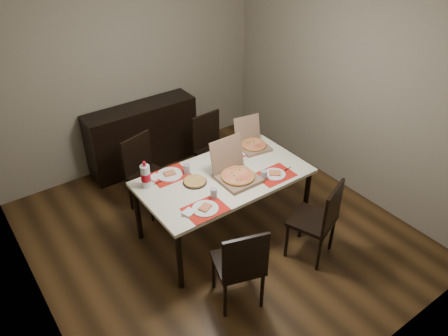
{
  "coord_description": "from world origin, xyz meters",
  "views": [
    {
      "loc": [
        -2.14,
        -3.06,
        3.39
      ],
      "look_at": [
        0.1,
        0.02,
        0.85
      ],
      "focal_mm": 35.0,
      "sensor_mm": 36.0,
      "label": 1
    }
  ],
  "objects_px": {
    "chair_far_left": "(145,171)",
    "soda_bottle": "(146,176)",
    "dining_table": "(224,181)",
    "chair_near_left": "(241,264)",
    "pizza_box_center": "(236,174)",
    "dip_bowl": "(227,164)",
    "sideboard": "(143,136)",
    "chair_near_right": "(319,218)",
    "chair_far_right": "(212,146)"
  },
  "relations": [
    {
      "from": "soda_bottle",
      "to": "dip_bowl",
      "type": "bearing_deg",
      "value": -10.63
    },
    {
      "from": "chair_near_left",
      "to": "pizza_box_center",
      "type": "xyz_separation_m",
      "value": [
        0.56,
        0.81,
        0.3
      ]
    },
    {
      "from": "pizza_box_center",
      "to": "dip_bowl",
      "type": "relative_size",
      "value": 3.32
    },
    {
      "from": "dining_table",
      "to": "chair_far_left",
      "type": "xyz_separation_m",
      "value": [
        -0.49,
        0.91,
        -0.17
      ]
    },
    {
      "from": "chair_far_right",
      "to": "dip_bowl",
      "type": "distance_m",
      "value": 0.87
    },
    {
      "from": "sideboard",
      "to": "dining_table",
      "type": "bearing_deg",
      "value": -86.9
    },
    {
      "from": "chair_far_left",
      "to": "dip_bowl",
      "type": "xyz_separation_m",
      "value": [
        0.63,
        -0.77,
        0.25
      ]
    },
    {
      "from": "dip_bowl",
      "to": "sideboard",
      "type": "bearing_deg",
      "value": 98.3
    },
    {
      "from": "pizza_box_center",
      "to": "soda_bottle",
      "type": "height_order",
      "value": "pizza_box_center"
    },
    {
      "from": "dining_table",
      "to": "chair_near_right",
      "type": "bearing_deg",
      "value": -59.01
    },
    {
      "from": "chair_near_left",
      "to": "chair_far_left",
      "type": "bearing_deg",
      "value": 89.98
    },
    {
      "from": "chair_near_left",
      "to": "soda_bottle",
      "type": "distance_m",
      "value": 1.32
    },
    {
      "from": "pizza_box_center",
      "to": "dip_bowl",
      "type": "xyz_separation_m",
      "value": [
        0.07,
        0.26,
        -0.04
      ]
    },
    {
      "from": "pizza_box_center",
      "to": "chair_near_left",
      "type": "bearing_deg",
      "value": -124.54
    },
    {
      "from": "sideboard",
      "to": "pizza_box_center",
      "type": "distance_m",
      "value": 1.92
    },
    {
      "from": "chair_far_left",
      "to": "soda_bottle",
      "type": "distance_m",
      "value": 0.75
    },
    {
      "from": "chair_near_right",
      "to": "soda_bottle",
      "type": "bearing_deg",
      "value": 136.89
    },
    {
      "from": "dip_bowl",
      "to": "dining_table",
      "type": "bearing_deg",
      "value": -134.76
    },
    {
      "from": "sideboard",
      "to": "chair_near_right",
      "type": "bearing_deg",
      "value": -76.55
    },
    {
      "from": "chair_near_left",
      "to": "pizza_box_center",
      "type": "height_order",
      "value": "pizza_box_center"
    },
    {
      "from": "sideboard",
      "to": "chair_far_right",
      "type": "relative_size",
      "value": 1.61
    },
    {
      "from": "chair_far_right",
      "to": "dip_bowl",
      "type": "height_order",
      "value": "chair_far_right"
    },
    {
      "from": "pizza_box_center",
      "to": "chair_near_right",
      "type": "bearing_deg",
      "value": -59.15
    },
    {
      "from": "chair_near_left",
      "to": "pizza_box_center",
      "type": "distance_m",
      "value": 1.03
    },
    {
      "from": "chair_near_left",
      "to": "chair_far_left",
      "type": "xyz_separation_m",
      "value": [
        0.0,
        1.84,
        0.0
      ]
    },
    {
      "from": "dining_table",
      "to": "pizza_box_center",
      "type": "distance_m",
      "value": 0.19
    },
    {
      "from": "soda_bottle",
      "to": "chair_far_right",
      "type": "bearing_deg",
      "value": 26.1
    },
    {
      "from": "chair_near_left",
      "to": "chair_near_right",
      "type": "bearing_deg",
      "value": 1.51
    },
    {
      "from": "sideboard",
      "to": "soda_bottle",
      "type": "distance_m",
      "value": 1.65
    },
    {
      "from": "sideboard",
      "to": "chair_far_right",
      "type": "height_order",
      "value": "chair_far_right"
    },
    {
      "from": "chair_near_right",
      "to": "chair_far_left",
      "type": "height_order",
      "value": "same"
    },
    {
      "from": "pizza_box_center",
      "to": "dip_bowl",
      "type": "distance_m",
      "value": 0.27
    },
    {
      "from": "chair_near_right",
      "to": "chair_far_left",
      "type": "relative_size",
      "value": 1.0
    },
    {
      "from": "sideboard",
      "to": "chair_near_right",
      "type": "distance_m",
      "value": 2.74
    },
    {
      "from": "pizza_box_center",
      "to": "soda_bottle",
      "type": "relative_size",
      "value": 1.47
    },
    {
      "from": "sideboard",
      "to": "dining_table",
      "type": "height_order",
      "value": "sideboard"
    },
    {
      "from": "chair_far_left",
      "to": "chair_near_right",
      "type": "bearing_deg",
      "value": -60.37
    },
    {
      "from": "chair_far_left",
      "to": "soda_bottle",
      "type": "height_order",
      "value": "soda_bottle"
    },
    {
      "from": "chair_near_right",
      "to": "chair_far_right",
      "type": "height_order",
      "value": "same"
    },
    {
      "from": "dip_bowl",
      "to": "chair_far_left",
      "type": "bearing_deg",
      "value": 129.36
    },
    {
      "from": "sideboard",
      "to": "chair_near_right",
      "type": "height_order",
      "value": "chair_near_right"
    },
    {
      "from": "dining_table",
      "to": "chair_near_left",
      "type": "height_order",
      "value": "chair_near_left"
    },
    {
      "from": "dining_table",
      "to": "chair_far_left",
      "type": "height_order",
      "value": "chair_far_left"
    },
    {
      "from": "dining_table",
      "to": "pizza_box_center",
      "type": "relative_size",
      "value": 4.07
    },
    {
      "from": "sideboard",
      "to": "dip_bowl",
      "type": "bearing_deg",
      "value": -81.7
    },
    {
      "from": "chair_far_left",
      "to": "pizza_box_center",
      "type": "xyz_separation_m",
      "value": [
        0.56,
        -1.02,
        0.3
      ]
    },
    {
      "from": "sideboard",
      "to": "soda_bottle",
      "type": "xyz_separation_m",
      "value": [
        -0.66,
        -1.45,
        0.43
      ]
    },
    {
      "from": "dining_table",
      "to": "chair_far_left",
      "type": "bearing_deg",
      "value": 118.24
    },
    {
      "from": "sideboard",
      "to": "chair_far_right",
      "type": "distance_m",
      "value": 1.02
    },
    {
      "from": "chair_near_right",
      "to": "dip_bowl",
      "type": "distance_m",
      "value": 1.15
    }
  ]
}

